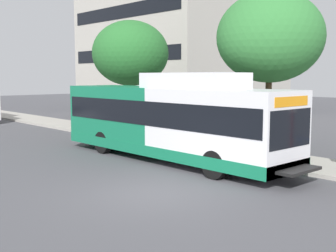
# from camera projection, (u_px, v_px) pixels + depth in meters

# --- Properties ---
(ground_plane) EXTENTS (120.00, 120.00, 0.00)m
(ground_plane) POSITION_uv_depth(u_px,v_px,m) (36.00, 157.00, 18.90)
(ground_plane) COLOR #4C4C51
(sidewalk_curb) EXTENTS (3.00, 56.00, 0.14)m
(sidewalk_curb) POSITION_uv_depth(u_px,v_px,m) (183.00, 144.00, 22.11)
(sidewalk_curb) COLOR #A8A399
(sidewalk_curb) RESTS_ON ground
(transit_bus) EXTENTS (2.58, 12.25, 3.65)m
(transit_bus) POSITION_uv_depth(u_px,v_px,m) (170.00, 120.00, 18.04)
(transit_bus) COLOR white
(transit_bus) RESTS_ON ground
(street_tree_near_stop) EXTENTS (4.71, 4.71, 7.09)m
(street_tree_near_stop) POSITION_uv_depth(u_px,v_px,m) (270.00, 37.00, 19.07)
(street_tree_near_stop) COLOR #4C3823
(street_tree_near_stop) RESTS_ON sidewalk_curb
(street_tree_mid_block) EXTENTS (4.63, 4.63, 6.73)m
(street_tree_mid_block) POSITION_uv_depth(u_px,v_px,m) (130.00, 53.00, 26.29)
(street_tree_mid_block) COLOR #4C3823
(street_tree_mid_block) RESTS_ON sidewalk_curb
(lattice_comm_tower) EXTENTS (1.10, 1.10, 26.91)m
(lattice_comm_tower) POSITION_uv_depth(u_px,v_px,m) (145.00, 32.00, 52.74)
(lattice_comm_tower) COLOR #B7B7BC
(lattice_comm_tower) RESTS_ON ground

